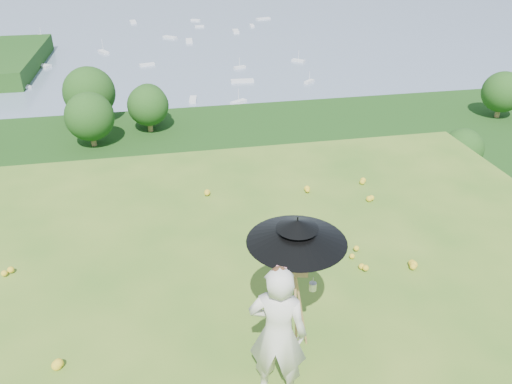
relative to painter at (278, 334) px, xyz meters
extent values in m
plane|color=#3E7421|center=(-0.57, 0.32, -0.92)|extent=(14.00, 14.00, 0.00)
cube|color=#123B10|center=(-0.57, 35.32, -29.92)|extent=(140.00, 56.00, 22.00)
cube|color=#676253|center=(-0.57, 75.32, -36.92)|extent=(170.00, 28.00, 8.00)
plane|color=#7183A1|center=(-0.57, 240.32, -34.92)|extent=(700.00, 700.00, 0.00)
imported|color=beige|center=(0.00, 0.00, 0.00)|extent=(0.79, 0.66, 1.85)
camera|label=1|loc=(-1.05, -4.04, 4.10)|focal=35.00mm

